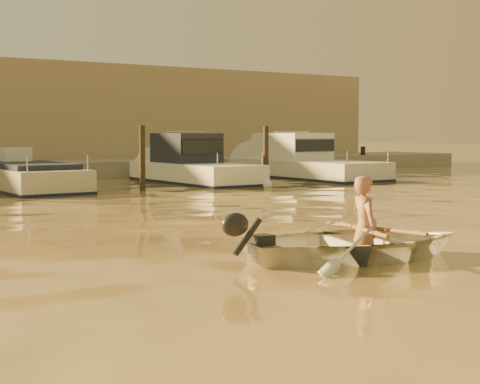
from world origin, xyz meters
TOP-DOWN VIEW (x-y plane):
  - ground_plane at (0.00, 0.00)m, footprint 160.00×160.00m
  - dinghy at (1.87, 1.21)m, footprint 3.79×3.12m
  - person at (1.96, 1.18)m, footprint 0.48×0.61m
  - outboard_motor at (0.42, 1.59)m, footprint 0.97×0.62m
  - oar_port at (2.11, 1.14)m, footprint 0.16×2.10m
  - oar_starboard at (1.92, 1.19)m, footprint 0.93×1.93m
  - moored_boat_3 at (1.96, 16.00)m, footprint 2.19×6.28m
  - moored_boat_4 at (7.98, 16.00)m, footprint 2.19×6.78m
  - moored_boat_5 at (12.97, 16.00)m, footprint 2.48×8.24m
  - piling_3 at (4.80, 13.80)m, footprint 0.18×0.18m
  - piling_4 at (9.50, 13.80)m, footprint 0.18×0.18m
  - fender_d at (2.50, 13.55)m, footprint 0.30×0.30m
  - fender_e at (8.72, 12.66)m, footprint 0.30×0.30m

SIDE VIEW (x-z plane):
  - ground_plane at x=0.00m, z-range 0.00..0.00m
  - fender_d at x=2.50m, z-range -0.05..0.25m
  - fender_e at x=8.72m, z-range -0.05..0.25m
  - dinghy at x=1.87m, z-range -0.12..0.56m
  - moored_boat_3 at x=1.96m, z-range -0.25..0.70m
  - outboard_motor at x=0.42m, z-range -0.07..0.63m
  - oar_port at x=2.11m, z-range 0.35..0.49m
  - oar_starboard at x=1.92m, z-range 0.35..0.49m
  - person at x=1.96m, z-range -0.30..1.19m
  - moored_boat_4 at x=7.98m, z-range -0.25..1.50m
  - moored_boat_5 at x=12.97m, z-range -0.25..1.50m
  - piling_3 at x=4.80m, z-range -0.20..2.00m
  - piling_4 at x=9.50m, z-range -0.20..2.00m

